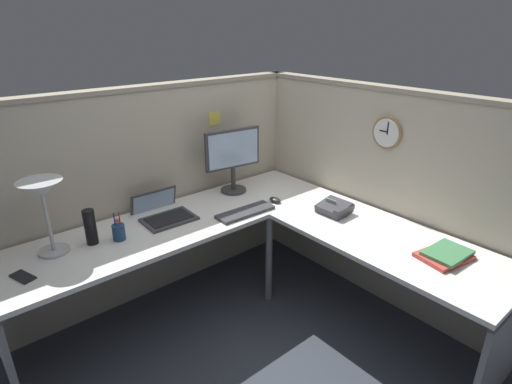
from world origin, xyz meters
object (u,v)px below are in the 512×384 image
(desk_lamp_dome, at_px, (42,195))
(book_stack, at_px, (445,255))
(laptop, at_px, (162,212))
(cell_phone, at_px, (23,277))
(wall_clock, at_px, (387,133))
(thermos_flask, at_px, (90,227))
(office_phone, at_px, (335,209))
(monitor, at_px, (233,156))
(keyboard, at_px, (245,212))
(computer_mouse, at_px, (275,200))
(pen_cup, at_px, (119,232))

(desk_lamp_dome, xyz_separation_m, book_stack, (1.67, -1.50, -0.34))
(laptop, height_order, cell_phone, laptop)
(book_stack, relative_size, wall_clock, 1.43)
(laptop, bearing_deg, thermos_flask, -171.68)
(thermos_flask, distance_m, office_phone, 1.60)
(monitor, height_order, keyboard, monitor)
(monitor, bearing_deg, computer_mouse, -73.52)
(keyboard, relative_size, office_phone, 2.04)
(pen_cup, relative_size, wall_clock, 0.82)
(cell_phone, height_order, book_stack, book_stack)
(monitor, xyz_separation_m, laptop, (-0.65, -0.03, -0.27))
(thermos_flask, relative_size, office_phone, 1.05)
(office_phone, relative_size, book_stack, 0.67)
(keyboard, distance_m, pen_cup, 0.85)
(monitor, distance_m, computer_mouse, 0.47)
(cell_phone, bearing_deg, monitor, -10.34)
(monitor, height_order, thermos_flask, monitor)
(computer_mouse, distance_m, cell_phone, 1.68)
(thermos_flask, xyz_separation_m, office_phone, (1.45, -0.68, -0.07))
(computer_mouse, xyz_separation_m, book_stack, (0.20, -1.20, 0.00))
(laptop, distance_m, book_stack, 1.81)
(office_phone, bearing_deg, computer_mouse, 113.75)
(office_phone, distance_m, book_stack, 0.79)
(monitor, bearing_deg, wall_clock, -56.59)
(pen_cup, bearing_deg, keyboard, -14.42)
(cell_phone, bearing_deg, computer_mouse, -23.36)
(computer_mouse, height_order, pen_cup, pen_cup)
(keyboard, relative_size, pen_cup, 2.39)
(monitor, xyz_separation_m, wall_clock, (0.61, -0.92, 0.26))
(keyboard, bearing_deg, laptop, 145.02)
(keyboard, distance_m, cell_phone, 1.39)
(thermos_flask, bearing_deg, keyboard, -15.68)
(desk_lamp_dome, xyz_separation_m, office_phone, (1.66, -0.72, -0.33))
(thermos_flask, height_order, wall_clock, wall_clock)
(wall_clock, bearing_deg, pen_cup, 154.95)
(monitor, relative_size, computer_mouse, 4.81)
(cell_phone, relative_size, book_stack, 0.46)
(keyboard, bearing_deg, computer_mouse, 4.24)
(desk_lamp_dome, bearing_deg, wall_clock, -23.51)
(keyboard, bearing_deg, monitor, 65.88)
(pen_cup, bearing_deg, book_stack, -46.77)
(laptop, xyz_separation_m, computer_mouse, (0.75, -0.34, -0.01))
(cell_phone, distance_m, office_phone, 1.94)
(pen_cup, xyz_separation_m, cell_phone, (-0.56, -0.07, -0.05))
(laptop, bearing_deg, computer_mouse, -23.98)
(thermos_flask, bearing_deg, office_phone, -25.07)
(keyboard, relative_size, computer_mouse, 4.13)
(computer_mouse, bearing_deg, pen_cup, 169.82)
(desk_lamp_dome, height_order, thermos_flask, desk_lamp_dome)
(office_phone, distance_m, wall_clock, 0.62)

